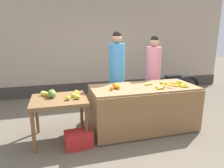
% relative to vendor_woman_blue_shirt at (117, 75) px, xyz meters
% --- Properties ---
extents(ground_plane, '(24.00, 24.00, 0.00)m').
position_rel_vendor_woman_blue_shirt_xyz_m(ground_plane, '(0.01, -0.69, -0.96)').
color(ground_plane, '#665B4C').
extents(market_wall_back, '(8.85, 0.23, 3.07)m').
position_rel_vendor_woman_blue_shirt_xyz_m(market_wall_back, '(0.01, 2.12, 0.54)').
color(market_wall_back, tan).
rests_on(market_wall_back, ground).
extents(fruit_stall_counter, '(2.03, 0.92, 0.86)m').
position_rel_vendor_woman_blue_shirt_xyz_m(fruit_stall_counter, '(0.33, -0.71, -0.53)').
color(fruit_stall_counter, olive).
rests_on(fruit_stall_counter, ground).
extents(side_table_wooden, '(0.94, 0.79, 0.76)m').
position_rel_vendor_woman_blue_shirt_xyz_m(side_table_wooden, '(-1.25, -0.69, -0.30)').
color(side_table_wooden, brown).
rests_on(side_table_wooden, ground).
extents(banana_bunch_pile, '(0.77, 0.46, 0.07)m').
position_rel_vendor_woman_blue_shirt_xyz_m(banana_bunch_pile, '(0.84, -0.82, -0.07)').
color(banana_bunch_pile, gold).
rests_on(banana_bunch_pile, fruit_stall_counter).
extents(orange_pile, '(0.24, 0.27, 0.09)m').
position_rel_vendor_woman_blue_shirt_xyz_m(orange_pile, '(-0.23, -0.68, -0.05)').
color(orange_pile, orange).
rests_on(orange_pile, fruit_stall_counter).
extents(mango_papaya_pile, '(0.70, 0.50, 0.14)m').
position_rel_vendor_woman_blue_shirt_xyz_m(mango_papaya_pile, '(-1.25, -0.62, -0.14)').
color(mango_papaya_pile, yellow).
rests_on(mango_papaya_pile, side_table_wooden).
extents(vendor_woman_blue_shirt, '(0.34, 0.34, 1.90)m').
position_rel_vendor_woman_blue_shirt_xyz_m(vendor_woman_blue_shirt, '(0.00, 0.00, 0.00)').
color(vendor_woman_blue_shirt, '#33333D').
rests_on(vendor_woman_blue_shirt, ground).
extents(vendor_woman_pink_shirt, '(0.34, 0.34, 1.81)m').
position_rel_vendor_woman_blue_shirt_xyz_m(vendor_woman_pink_shirt, '(0.91, 0.09, -0.05)').
color(vendor_woman_pink_shirt, '#33333D').
rests_on(vendor_woman_pink_shirt, ground).
extents(parked_motorcycle, '(1.60, 0.18, 0.88)m').
position_rel_vendor_woman_blue_shirt_xyz_m(parked_motorcycle, '(2.01, 0.80, -0.56)').
color(parked_motorcycle, black).
rests_on(parked_motorcycle, ground).
extents(produce_crate, '(0.47, 0.36, 0.26)m').
position_rel_vendor_woman_blue_shirt_xyz_m(produce_crate, '(-0.98, -1.04, -0.83)').
color(produce_crate, red).
rests_on(produce_crate, ground).
extents(produce_sack, '(0.31, 0.37, 0.50)m').
position_rel_vendor_woman_blue_shirt_xyz_m(produce_sack, '(-0.53, -0.08, -0.71)').
color(produce_sack, tan).
rests_on(produce_sack, ground).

